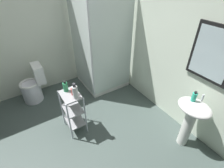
# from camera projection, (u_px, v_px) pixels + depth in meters

# --- Properties ---
(ground_plane) EXTENTS (4.20, 4.20, 0.02)m
(ground_plane) POSITION_uv_depth(u_px,v_px,m) (71.00, 147.00, 2.60)
(ground_plane) COLOR #42504C
(wall_back) EXTENTS (4.20, 0.14, 2.50)m
(wall_back) POSITION_uv_depth(u_px,v_px,m) (170.00, 46.00, 2.68)
(wall_back) COLOR silver
(wall_back) RESTS_ON ground_plane
(wall_left) EXTENTS (0.10, 4.20, 2.50)m
(wall_left) POSITION_uv_depth(u_px,v_px,m) (25.00, 34.00, 3.15)
(wall_left) COLOR silver
(wall_left) RESTS_ON ground_plane
(shower_stall) EXTENTS (0.92, 0.92, 2.00)m
(shower_stall) POSITION_uv_depth(u_px,v_px,m) (100.00, 68.00, 3.68)
(shower_stall) COLOR white
(shower_stall) RESTS_ON ground_plane
(pedestal_sink) EXTENTS (0.46, 0.37, 0.81)m
(pedestal_sink) POSITION_uv_depth(u_px,v_px,m) (191.00, 116.00, 2.34)
(pedestal_sink) COLOR white
(pedestal_sink) RESTS_ON ground_plane
(sink_faucet) EXTENTS (0.03, 0.03, 0.10)m
(sink_faucet) POSITION_uv_depth(u_px,v_px,m) (203.00, 98.00, 2.23)
(sink_faucet) COLOR silver
(sink_faucet) RESTS_ON pedestal_sink
(toilet) EXTENTS (0.37, 0.49, 0.76)m
(toilet) POSITION_uv_depth(u_px,v_px,m) (33.00, 87.00, 3.36)
(toilet) COLOR white
(toilet) RESTS_ON ground_plane
(storage_cart) EXTENTS (0.38, 0.28, 0.74)m
(storage_cart) POSITION_uv_depth(u_px,v_px,m) (73.00, 109.00, 2.65)
(storage_cart) COLOR silver
(storage_cart) RESTS_ON ground_plane
(hand_soap_bottle) EXTENTS (0.06, 0.06, 0.15)m
(hand_soap_bottle) POSITION_uv_depth(u_px,v_px,m) (194.00, 97.00, 2.22)
(hand_soap_bottle) COLOR #2DBC99
(hand_soap_bottle) RESTS_ON pedestal_sink
(lotion_bottle_white) EXTENTS (0.08, 0.08, 0.25)m
(lotion_bottle_white) POSITION_uv_depth(u_px,v_px,m) (75.00, 92.00, 2.35)
(lotion_bottle_white) COLOR white
(lotion_bottle_white) RESTS_ON storage_cart
(body_wash_bottle_green) EXTENTS (0.07, 0.07, 0.18)m
(body_wash_bottle_green) POSITION_uv_depth(u_px,v_px,m) (65.00, 87.00, 2.50)
(body_wash_bottle_green) COLOR #2D955C
(body_wash_bottle_green) RESTS_ON storage_cart
(rinse_cup) EXTENTS (0.07, 0.07, 0.11)m
(rinse_cup) POSITION_uv_depth(u_px,v_px,m) (74.00, 91.00, 2.45)
(rinse_cup) COLOR #B24742
(rinse_cup) RESTS_ON storage_cart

